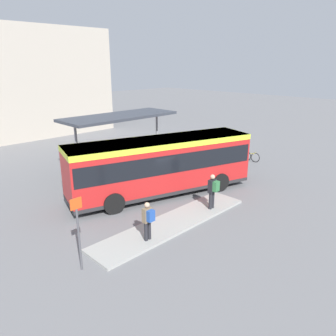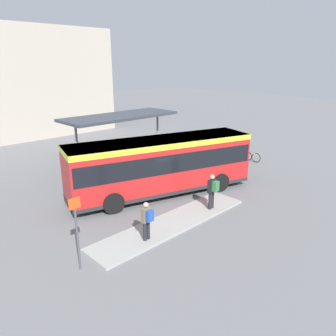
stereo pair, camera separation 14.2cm
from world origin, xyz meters
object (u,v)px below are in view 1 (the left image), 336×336
at_px(pedestrian_companion, 148,219).
at_px(platform_sign, 78,231).
at_px(bicycle_yellow, 249,156).
at_px(potted_planter_far_side, 128,173).
at_px(pedestrian_waiting, 213,189).
at_px(city_bus, 162,163).
at_px(potted_planter_near_shelter, 151,164).
at_px(bicycle_black, 234,153).
at_px(bicycle_blue, 241,155).

height_order(pedestrian_companion, platform_sign, platform_sign).
distance_m(bicycle_yellow, platform_sign, 16.74).
bearing_deg(bicycle_yellow, potted_planter_far_side, -107.53).
bearing_deg(potted_planter_far_side, pedestrian_waiting, -85.31).
bearing_deg(city_bus, potted_planter_near_shelter, 75.47).
height_order(bicycle_yellow, potted_planter_far_side, potted_planter_far_side).
relative_size(pedestrian_waiting, potted_planter_far_side, 1.44).
xyz_separation_m(bicycle_yellow, potted_planter_near_shelter, (-7.62, 2.74, 0.41)).
height_order(bicycle_black, potted_planter_near_shelter, potted_planter_near_shelter).
bearing_deg(potted_planter_near_shelter, bicycle_blue, -15.27).
xyz_separation_m(potted_planter_far_side, platform_sign, (-6.79, -5.85, 0.91)).
distance_m(bicycle_blue, potted_planter_near_shelter, 7.77).
xyz_separation_m(pedestrian_waiting, potted_planter_near_shelter, (1.47, 6.22, -0.38)).
relative_size(city_bus, bicycle_blue, 6.18).
relative_size(bicycle_yellow, potted_planter_far_side, 1.37).
bearing_deg(pedestrian_waiting, bicycle_yellow, -73.00).
bearing_deg(city_bus, bicycle_blue, 21.91).
height_order(city_bus, bicycle_yellow, city_bus).
distance_m(city_bus, potted_planter_near_shelter, 3.47).
distance_m(pedestrian_waiting, bicycle_blue, 9.91).
bearing_deg(pedestrian_companion, city_bus, -51.38).
bearing_deg(city_bus, pedestrian_waiting, -68.45).
height_order(city_bus, pedestrian_companion, city_bus).
distance_m(pedestrian_companion, potted_planter_near_shelter, 8.54).
bearing_deg(pedestrian_companion, platform_sign, 82.33).
xyz_separation_m(pedestrian_waiting, bicycle_yellow, (9.09, 3.48, -0.79)).
distance_m(bicycle_blue, bicycle_black, 0.72).
bearing_deg(bicycle_blue, platform_sign, -83.10).
bearing_deg(city_bus, pedestrian_companion, -122.58).
bearing_deg(bicycle_black, bicycle_blue, 159.19).
relative_size(pedestrian_waiting, bicycle_yellow, 1.05).
bearing_deg(pedestrian_waiting, bicycle_black, -65.76).
bearing_deg(bicycle_blue, bicycle_yellow, 3.87).
distance_m(city_bus, bicycle_black, 9.60).
xyz_separation_m(bicycle_blue, potted_planter_far_side, (-9.46, 1.96, 0.28)).
bearing_deg(bicycle_black, potted_planter_far_side, 73.63).
relative_size(city_bus, pedestrian_companion, 6.34).
distance_m(city_bus, bicycle_yellow, 9.47).
bearing_deg(potted_planter_near_shelter, city_bus, -121.71).
height_order(pedestrian_waiting, bicycle_yellow, pedestrian_waiting).
bearing_deg(pedestrian_companion, bicycle_yellow, -76.96).
relative_size(bicycle_blue, platform_sign, 0.62).
relative_size(bicycle_blue, potted_planter_far_side, 1.37).
bearing_deg(pedestrian_companion, potted_planter_near_shelter, -44.50).
relative_size(pedestrian_waiting, potted_planter_near_shelter, 1.20).
distance_m(potted_planter_near_shelter, platform_sign, 10.62).
distance_m(city_bus, potted_planter_far_side, 2.99).
xyz_separation_m(bicycle_blue, bicycle_black, (0.15, 0.70, 0.01)).
relative_size(bicycle_yellow, platform_sign, 0.61).
bearing_deg(platform_sign, potted_planter_near_shelter, 34.10).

